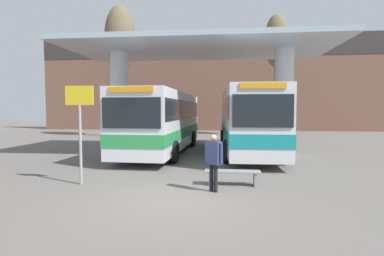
{
  "coord_description": "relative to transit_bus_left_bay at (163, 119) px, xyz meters",
  "views": [
    {
      "loc": [
        1.31,
        -7.7,
        2.37
      ],
      "look_at": [
        0.0,
        4.68,
        1.6
      ],
      "focal_mm": 28.0,
      "sensor_mm": 36.0,
      "label": 1
    }
  ],
  "objects": [
    {
      "name": "townhouse_backdrop",
      "position": [
        2.01,
        17.99,
        4.38
      ],
      "size": [
        40.0,
        0.58,
        10.7
      ],
      "color": "brown",
      "rests_on": "ground_plane"
    },
    {
      "name": "poplar_tree_behind_left",
      "position": [
        -5.54,
        8.89,
        6.39
      ],
      "size": [
        2.61,
        2.61,
        11.25
      ],
      "color": "brown",
      "rests_on": "ground_plane"
    },
    {
      "name": "parked_car_street",
      "position": [
        -2.63,
        13.8,
        -0.79
      ],
      "size": [
        4.5,
        2.14,
        2.14
      ],
      "rotation": [
        0.0,
        0.0,
        -0.07
      ],
      "color": "maroon",
      "rests_on": "ground_plane"
    },
    {
      "name": "poplar_tree_behind_right",
      "position": [
        7.88,
        10.99,
        6.42
      ],
      "size": [
        2.09,
        2.09,
        10.69
      ],
      "color": "brown",
      "rests_on": "ground_plane"
    },
    {
      "name": "pedestrian_waiting",
      "position": [
        3.04,
        -7.76,
        -0.81
      ],
      "size": [
        0.55,
        0.44,
        1.65
      ],
      "rotation": [
        0.0,
        0.0,
        -0.58
      ],
      "color": "black",
      "rests_on": "ground_plane"
    },
    {
      "name": "transit_bus_left_bay",
      "position": [
        0.0,
        0.0,
        0.0
      ],
      "size": [
        3.03,
        10.55,
        3.27
      ],
      "rotation": [
        0.0,
        0.0,
        3.11
      ],
      "color": "silver",
      "rests_on": "ground_plane"
    },
    {
      "name": "station_canopy",
      "position": [
        2.01,
        -0.07,
        2.91
      ],
      "size": [
        13.91,
        6.63,
        5.79
      ],
      "color": "silver",
      "rests_on": "ground_plane"
    },
    {
      "name": "waiting_bench_near_pillar",
      "position": [
        3.6,
        -6.96,
        -1.48
      ],
      "size": [
        1.73,
        0.44,
        0.46
      ],
      "color": "gray",
      "rests_on": "ground_plane"
    },
    {
      "name": "transit_bus_center_bay",
      "position": [
        4.57,
        0.21,
        0.06
      ],
      "size": [
        2.92,
        10.84,
        3.38
      ],
      "rotation": [
        0.0,
        0.0,
        3.17
      ],
      "color": "silver",
      "rests_on": "ground_plane"
    },
    {
      "name": "info_sign_platform",
      "position": [
        -1.16,
        -7.34,
        0.39
      ],
      "size": [
        0.9,
        0.09,
        3.11
      ],
      "color": "gray",
      "rests_on": "ground_plane"
    },
    {
      "name": "ground_plane",
      "position": [
        2.01,
        -8.58,
        -1.82
      ],
      "size": [
        100.0,
        100.0,
        0.0
      ],
      "primitive_type": "plane",
      "color": "#605B56"
    }
  ]
}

